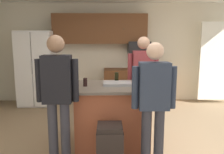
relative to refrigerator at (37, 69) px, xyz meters
name	(u,v)px	position (x,y,z in m)	size (l,w,h in m)	color
floor	(121,145)	(2.00, -2.38, -0.93)	(7.04, 7.04, 0.00)	#937A5B
back_wall	(115,53)	(2.00, 0.42, 0.37)	(6.40, 0.10, 2.60)	beige
french_door_window_panel	(217,62)	(4.60, 0.02, 0.17)	(0.90, 0.06, 2.00)	white
cabinet_run_upper	(100,29)	(1.60, 0.22, 0.99)	(2.40, 0.38, 0.75)	brown
cabinet_run_lower	(138,86)	(2.60, 0.10, -0.48)	(1.80, 0.63, 0.90)	brown
refrigerator	(37,69)	(0.00, 0.00, 0.00)	(0.87, 0.76, 1.87)	white
microwave_over_range	(139,48)	(2.60, 0.12, 0.52)	(0.56, 0.40, 0.32)	black
kitchen_island	(112,114)	(1.86, -2.30, -0.44)	(1.26, 0.97, 0.97)	#AD5638
person_elder_center	(58,90)	(1.12, -2.84, 0.08)	(0.57, 0.23, 1.74)	#383842
person_guest_by_door	(154,98)	(2.38, -3.01, 0.02)	(0.57, 0.22, 1.65)	#383842
person_host_foreground	(143,76)	(2.45, -1.63, 0.07)	(0.57, 0.23, 1.73)	tan
mug_ceramic_white	(136,83)	(2.23, -2.37, 0.09)	(0.13, 0.09, 0.11)	#4C6B99
glass_pilsner	(85,82)	(1.44, -2.35, 0.10)	(0.06, 0.06, 0.13)	black
glass_short_whisky	(117,77)	(1.94, -2.01, 0.12)	(0.07, 0.07, 0.16)	black
serving_tray	(117,84)	(1.94, -2.26, 0.05)	(0.44, 0.30, 0.04)	#B7B7BC
trash_bin	(110,147)	(1.81, -3.06, -0.63)	(0.34, 0.34, 0.61)	black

